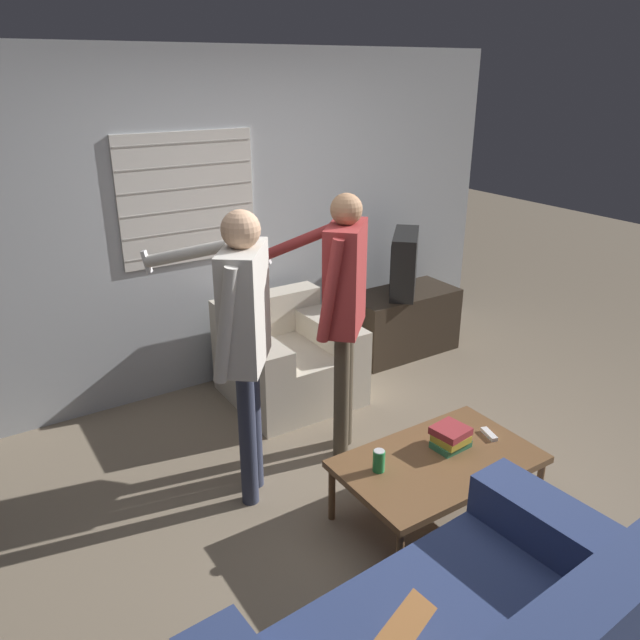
% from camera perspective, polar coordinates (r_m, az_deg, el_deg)
% --- Properties ---
extents(ground_plane, '(16.00, 16.00, 0.00)m').
position_cam_1_polar(ground_plane, '(3.84, 5.41, -16.60)').
color(ground_plane, '#7F705B').
extents(wall_back, '(5.20, 0.08, 2.55)m').
position_cam_1_polar(wall_back, '(4.87, -9.09, 8.62)').
color(wall_back, '#ADB2B7').
rests_on(wall_back, ground_plane).
extents(armchair_beige, '(0.89, 0.91, 0.74)m').
position_cam_1_polar(armchair_beige, '(4.83, -3.07, -3.55)').
color(armchair_beige, beige).
rests_on(armchair_beige, ground_plane).
extents(coffee_table, '(1.11, 0.67, 0.38)m').
position_cam_1_polar(coffee_table, '(3.62, 10.78, -12.78)').
color(coffee_table, brown).
rests_on(coffee_table, ground_plane).
extents(tv_stand, '(0.99, 0.48, 0.57)m').
position_cam_1_polar(tv_stand, '(5.61, 7.46, -0.18)').
color(tv_stand, '#33281E').
rests_on(tv_stand, ground_plane).
extents(tv, '(0.56, 0.58, 0.53)m').
position_cam_1_polar(tv, '(5.43, 7.71, 5.18)').
color(tv, black).
rests_on(tv, tv_stand).
extents(person_left_standing, '(0.58, 0.85, 1.73)m').
position_cam_1_polar(person_left_standing, '(3.40, -7.06, -0.34)').
color(person_left_standing, '#33384C').
rests_on(person_left_standing, ground_plane).
extents(person_right_standing, '(0.50, 0.83, 1.73)m').
position_cam_1_polar(person_right_standing, '(3.82, 2.12, 2.23)').
color(person_right_standing, '#4C4233').
rests_on(person_right_standing, ground_plane).
extents(book_stack, '(0.21, 0.20, 0.13)m').
position_cam_1_polar(book_stack, '(3.67, 11.86, -10.47)').
color(book_stack, '#33754C').
rests_on(book_stack, coffee_table).
extents(soda_can, '(0.07, 0.07, 0.13)m').
position_cam_1_polar(soda_can, '(3.43, 5.40, -12.69)').
color(soda_can, '#238E47').
rests_on(soda_can, coffee_table).
extents(spare_remote, '(0.07, 0.14, 0.02)m').
position_cam_1_polar(spare_remote, '(3.85, 15.20, -10.04)').
color(spare_remote, white).
rests_on(spare_remote, coffee_table).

